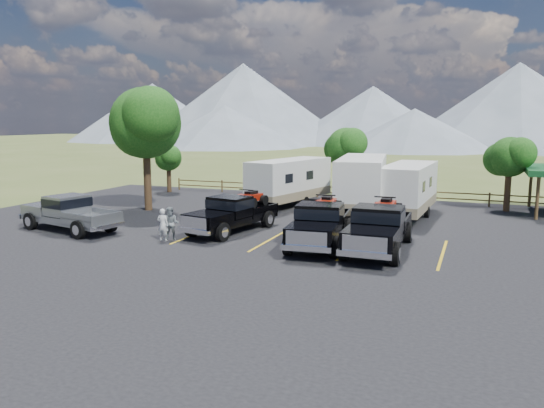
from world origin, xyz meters
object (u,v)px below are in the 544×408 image
(tree_big_nw, at_px, (145,123))
(trailer_right, at_px, (408,190))
(rig_left, at_px, (233,212))
(rig_right, at_px, (379,226))
(person_b, at_px, (171,224))
(trailer_left, at_px, (289,182))
(pickup_silver, at_px, (70,213))
(trailer_center, at_px, (362,185))
(rig_center, at_px, (321,222))
(person_a, at_px, (163,225))

(tree_big_nw, distance_m, trailer_right, 16.78)
(rig_left, bearing_deg, rig_right, 1.54)
(trailer_right, height_order, person_b, trailer_right)
(rig_right, height_order, person_b, rig_right)
(tree_big_nw, height_order, trailer_left, tree_big_nw)
(tree_big_nw, xyz_separation_m, pickup_silver, (0.04, -7.06, -4.58))
(trailer_center, bearing_deg, rig_left, -131.94)
(rig_center, height_order, person_a, rig_center)
(trailer_center, bearing_deg, rig_center, -97.87)
(trailer_left, height_order, trailer_right, trailer_right)
(rig_left, relative_size, trailer_center, 0.64)
(rig_left, height_order, trailer_left, trailer_left)
(pickup_silver, bearing_deg, tree_big_nw, -167.54)
(trailer_center, relative_size, person_b, 6.30)
(rig_left, distance_m, trailer_left, 9.07)
(rig_left, bearing_deg, rig_center, -2.64)
(rig_center, xyz_separation_m, person_b, (-7.00, -1.68, -0.25))
(tree_big_nw, relative_size, person_a, 5.02)
(trailer_left, relative_size, trailer_center, 0.89)
(tree_big_nw, relative_size, rig_center, 1.16)
(tree_big_nw, distance_m, trailer_center, 14.11)
(rig_right, distance_m, trailer_right, 8.86)
(rig_left, height_order, rig_right, rig_right)
(tree_big_nw, xyz_separation_m, person_a, (5.82, -7.21, -4.78))
(tree_big_nw, xyz_separation_m, trailer_center, (13.16, 3.48, -3.72))
(tree_big_nw, distance_m, rig_center, 14.83)
(trailer_center, distance_m, person_a, 13.01)
(rig_center, xyz_separation_m, rig_right, (2.73, -0.07, 0.03))
(trailer_right, distance_m, person_a, 14.76)
(trailer_center, relative_size, person_a, 6.50)
(pickup_silver, bearing_deg, rig_left, 122.88)
(trailer_center, bearing_deg, trailer_left, 156.18)
(trailer_right, bearing_deg, person_a, -130.23)
(tree_big_nw, xyz_separation_m, rig_right, (15.84, -5.34, -4.47))
(rig_left, relative_size, trailer_right, 0.71)
(tree_big_nw, relative_size, trailer_center, 0.77)
(trailer_left, bearing_deg, person_a, -85.91)
(rig_left, distance_m, trailer_right, 10.95)
(rig_left, distance_m, rig_center, 5.24)
(rig_center, height_order, trailer_right, trailer_right)
(rig_left, bearing_deg, tree_big_nw, 164.28)
(trailer_center, bearing_deg, person_b, -131.65)
(pickup_silver, bearing_deg, person_a, 100.62)
(trailer_center, bearing_deg, rig_right, -80.67)
(rig_left, height_order, rig_center, rig_center)
(trailer_left, bearing_deg, rig_right, -38.75)
(trailer_center, xyz_separation_m, trailer_right, (2.78, 0.02, -0.18))
(trailer_center, bearing_deg, trailer_right, -7.12)
(tree_big_nw, relative_size, rig_left, 1.21)
(rig_left, xyz_separation_m, trailer_left, (-0.11, 9.04, 0.63))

